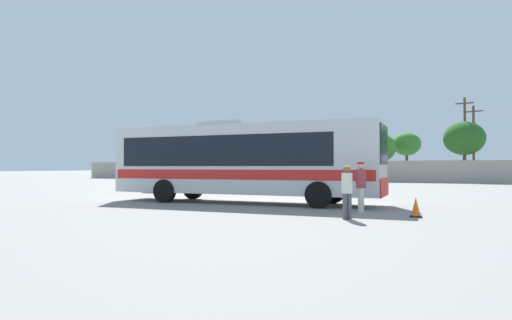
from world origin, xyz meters
The scene contains 15 objects.
ground_plane centered at (0.00, 10.00, 0.00)m, with size 300.00×300.00×0.00m, color gray.
perimeter_wall centered at (0.00, 29.75, 1.13)m, with size 80.00×0.30×2.26m, color #9E998C.
coach_bus_silver_red centered at (-0.73, -0.85, 1.95)m, with size 12.19×2.99×3.66m.
attendant_by_bus_door centered at (4.95, -2.70, 1.01)m, with size 0.48×0.48×1.77m.
passenger_waiting_on_apron centered at (4.99, -5.04, 0.94)m, with size 0.46×0.46×1.65m.
vendor_umbrella_near_gate_pink centered at (-9.55, 5.29, 1.76)m, with size 2.21×2.21×2.10m.
parked_car_leftmost_red centered at (-13.05, 25.05, 0.80)m, with size 4.40×2.30×1.53m.
parked_car_second_red centered at (-7.70, 24.79, 0.80)m, with size 4.30×2.00×1.52m.
utility_pole_near centered at (8.85, 32.90, 4.65)m, with size 1.80×0.39×8.92m.
utility_pole_far centered at (9.66, 32.47, 4.17)m, with size 1.76×0.64×7.97m.
roadside_tree_left centered at (-14.05, 36.57, 3.87)m, with size 3.49×3.49×5.38m.
roadside_tree_midleft centered at (-0.06, 32.70, 3.78)m, with size 3.97×3.97×5.48m.
roadside_tree_midright centered at (2.72, 35.93, 4.27)m, with size 3.23×3.23×5.67m.
roadside_tree_right centered at (8.79, 33.01, 4.62)m, with size 4.18×4.18×6.41m.
traffic_cone_on_apron centered at (6.85, -3.53, 0.31)m, with size 0.36×0.36×0.64m.
Camera 1 is at (8.04, -18.44, 1.59)m, focal length 30.95 mm.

